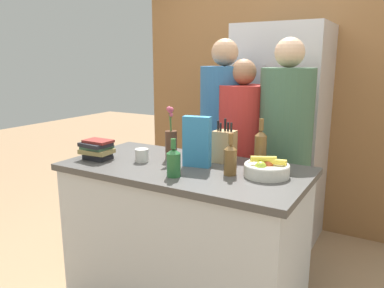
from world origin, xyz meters
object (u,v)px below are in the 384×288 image
(knife_block, at_px, (225,146))
(person_in_red_tee, at_px, (284,148))
(flower_vase, at_px, (171,142))
(coffee_mug, at_px, (142,155))
(refrigerator, at_px, (279,135))
(person_at_sink, at_px, (223,139))
(fruit_bowl, at_px, (267,169))
(book_stack, at_px, (97,149))
(person_in_blue, at_px, (241,155))
(bottle_vinegar, at_px, (230,159))
(cereal_box, at_px, (197,142))
(bottle_oil, at_px, (174,162))
(bottle_wine, at_px, (260,146))

(knife_block, xyz_separation_m, person_in_red_tee, (0.26, 0.45, -0.08))
(flower_vase, distance_m, coffee_mug, 0.21)
(refrigerator, distance_m, person_at_sink, 0.63)
(fruit_bowl, xyz_separation_m, book_stack, (-1.08, -0.20, 0.02))
(coffee_mug, xyz_separation_m, person_in_blue, (0.40, 0.68, -0.09))
(refrigerator, bearing_deg, bottle_vinegar, -85.08)
(flower_vase, distance_m, person_at_sink, 0.61)
(knife_block, xyz_separation_m, cereal_box, (-0.10, -0.17, 0.05))
(bottle_oil, xyz_separation_m, person_in_blue, (0.05, 0.85, -0.14))
(bottle_oil, bearing_deg, bottle_vinegar, 35.79)
(bottle_vinegar, bearing_deg, person_in_red_tee, 80.68)
(knife_block, distance_m, person_in_red_tee, 0.52)
(book_stack, relative_size, person_at_sink, 0.12)
(coffee_mug, height_order, bottle_vinegar, bottle_vinegar)
(book_stack, xyz_separation_m, person_in_red_tee, (1.01, 0.80, -0.04))
(flower_vase, distance_m, cereal_box, 0.24)
(coffee_mug, relative_size, bottle_vinegar, 0.49)
(fruit_bowl, distance_m, person_in_red_tee, 0.61)
(bottle_vinegar, xyz_separation_m, person_at_sink, (-0.38, 0.72, -0.06))
(cereal_box, bearing_deg, bottle_wine, 41.23)
(fruit_bowl, xyz_separation_m, bottle_oil, (-0.45, -0.27, 0.04))
(person_in_blue, distance_m, person_in_red_tee, 0.33)
(person_in_blue, bearing_deg, coffee_mug, -103.43)
(bottle_vinegar, bearing_deg, refrigerator, 94.92)
(refrigerator, height_order, flower_vase, refrigerator)
(refrigerator, distance_m, fruit_bowl, 1.25)
(knife_block, distance_m, cereal_box, 0.21)
(person_at_sink, bearing_deg, bottle_vinegar, -65.74)
(person_in_blue, bearing_deg, book_stack, -114.28)
(refrigerator, distance_m, bottle_wine, 0.98)
(coffee_mug, xyz_separation_m, person_at_sink, (0.23, 0.74, -0.01))
(person_in_blue, bearing_deg, person_at_sink, 179.14)
(person_at_sink, height_order, person_in_red_tee, person_at_sink)
(person_in_blue, xyz_separation_m, person_in_red_tee, (0.32, 0.02, 0.08))
(cereal_box, distance_m, person_at_sink, 0.69)
(cereal_box, xyz_separation_m, person_in_red_tee, (0.36, 0.62, -0.13))
(bottle_oil, height_order, person_in_blue, person_in_blue)
(knife_block, bearing_deg, flower_vase, -162.04)
(flower_vase, xyz_separation_m, coffee_mug, (-0.13, -0.14, -0.08))
(fruit_bowl, height_order, cereal_box, cereal_box)
(fruit_bowl, relative_size, person_in_blue, 0.16)
(bottle_wine, height_order, person_in_red_tee, person_in_red_tee)
(bottle_wine, bearing_deg, person_in_red_tee, 81.53)
(coffee_mug, bearing_deg, refrigerator, 69.15)
(flower_vase, relative_size, person_in_blue, 0.22)
(cereal_box, xyz_separation_m, bottle_oil, (-0.01, -0.24, -0.07))
(flower_vase, relative_size, person_in_red_tee, 0.20)
(flower_vase, distance_m, bottle_wine, 0.57)
(cereal_box, xyz_separation_m, bottle_wine, (0.31, 0.27, -0.04))
(person_in_blue, bearing_deg, fruit_bowl, -38.96)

